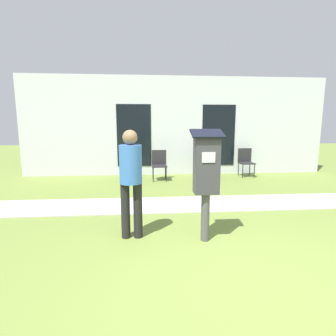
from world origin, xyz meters
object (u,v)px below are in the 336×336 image
object	(u,v)px
outdoor_chair_middle	(204,161)
outdoor_chair_right	(246,160)
person_standing	(131,176)
parking_meter	(206,171)
outdoor_chair_left	(159,163)

from	to	relation	value
outdoor_chair_middle	outdoor_chair_right	world-z (taller)	same
person_standing	outdoor_chair_right	world-z (taller)	person_standing
parking_meter	outdoor_chair_middle	bearing A→B (deg)	77.84
outdoor_chair_right	outdoor_chair_middle	bearing A→B (deg)	162.91
person_standing	outdoor_chair_middle	world-z (taller)	person_standing
outdoor_chair_left	outdoor_chair_middle	world-z (taller)	same
outdoor_chair_left	outdoor_chair_middle	bearing A→B (deg)	-5.27
person_standing	outdoor_chair_middle	xyz separation A→B (m)	(2.01, 4.27, -0.40)
person_standing	outdoor_chair_left	bearing A→B (deg)	66.00
person_standing	outdoor_chair_right	size ratio (longest dim) A/B	1.76
outdoor_chair_middle	outdoor_chair_right	distance (m)	1.41
outdoor_chair_middle	parking_meter	bearing A→B (deg)	-111.93
parking_meter	person_standing	size ratio (longest dim) A/B	1.01
parking_meter	outdoor_chair_left	bearing A→B (deg)	95.95
outdoor_chair_left	outdoor_chair_right	xyz separation A→B (m)	(2.81, 0.36, 0.00)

